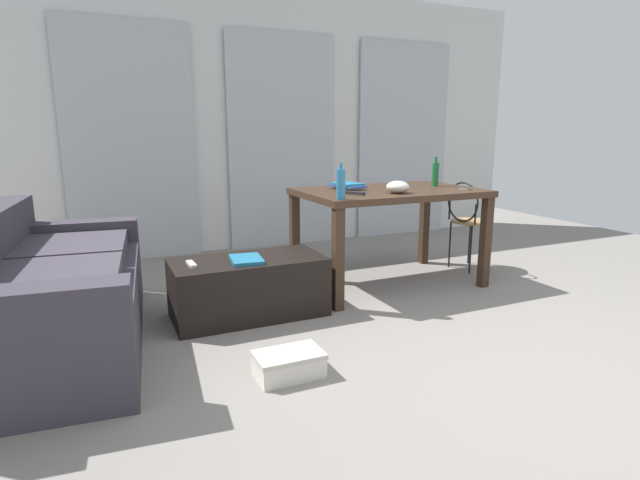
% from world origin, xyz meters
% --- Properties ---
extents(ground_plane, '(8.22, 8.22, 0.00)m').
position_xyz_m(ground_plane, '(0.00, 1.31, 0.00)').
color(ground_plane, gray).
extents(wall_back, '(5.99, 0.10, 2.69)m').
position_xyz_m(wall_back, '(0.00, 3.42, 1.35)').
color(wall_back, silver).
rests_on(wall_back, ground).
extents(curtains, '(4.26, 0.03, 2.24)m').
position_xyz_m(curtains, '(0.00, 3.34, 1.12)').
color(curtains, '#B2B7BC').
rests_on(curtains, ground).
extents(couch, '(1.07, 1.91, 0.80)m').
position_xyz_m(couch, '(-2.18, 1.36, 0.32)').
color(couch, '#38333D').
rests_on(couch, ground).
extents(coffee_table, '(1.02, 0.49, 0.40)m').
position_xyz_m(coffee_table, '(-0.99, 1.38, 0.20)').
color(coffee_table, black).
rests_on(coffee_table, ground).
extents(craft_table, '(1.42, 0.91, 0.78)m').
position_xyz_m(craft_table, '(0.27, 1.63, 0.69)').
color(craft_table, '#382619').
rests_on(craft_table, ground).
extents(wire_chair, '(0.36, 0.37, 0.80)m').
position_xyz_m(wire_chair, '(1.14, 1.70, 0.50)').
color(wire_chair, '#B7844C').
rests_on(wire_chair, ground).
extents(bottle_near, '(0.06, 0.06, 0.24)m').
position_xyz_m(bottle_near, '(0.75, 1.68, 0.88)').
color(bottle_near, '#195B2D').
rests_on(bottle_near, craft_table).
extents(bottle_far, '(0.06, 0.06, 0.25)m').
position_xyz_m(bottle_far, '(-0.37, 1.24, 0.89)').
color(bottle_far, teal).
rests_on(bottle_far, craft_table).
extents(bowl, '(0.17, 0.17, 0.09)m').
position_xyz_m(bowl, '(0.19, 1.39, 0.83)').
color(bowl, beige).
rests_on(bowl, craft_table).
extents(book_stack, '(0.23, 0.31, 0.05)m').
position_xyz_m(book_stack, '(-0.03, 1.78, 0.81)').
color(book_stack, silver).
rests_on(book_stack, craft_table).
extents(tv_remote_on_table, '(0.11, 0.16, 0.02)m').
position_xyz_m(tv_remote_on_table, '(-0.15, 1.45, 0.79)').
color(tv_remote_on_table, '#232326').
rests_on(tv_remote_on_table, craft_table).
extents(scissors, '(0.09, 0.10, 0.00)m').
position_xyz_m(scissors, '(0.82, 1.35, 0.78)').
color(scissors, '#9EA0A5').
rests_on(scissors, craft_table).
extents(tv_remote_primary, '(0.05, 0.16, 0.02)m').
position_xyz_m(tv_remote_primary, '(-1.37, 1.36, 0.41)').
color(tv_remote_primary, '#B7B7B2').
rests_on(tv_remote_primary, coffee_table).
extents(magazine, '(0.23, 0.29, 0.02)m').
position_xyz_m(magazine, '(-1.02, 1.32, 0.41)').
color(magazine, '#1E668C').
rests_on(magazine, coffee_table).
extents(shoebox, '(0.35, 0.22, 0.13)m').
position_xyz_m(shoebox, '(-1.06, 0.46, 0.07)').
color(shoebox, beige).
rests_on(shoebox, ground).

